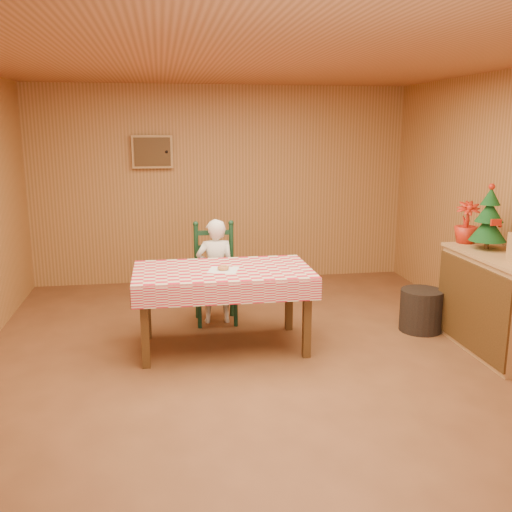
{
  "coord_description": "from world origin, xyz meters",
  "views": [
    {
      "loc": [
        -0.8,
        -4.62,
        2.05
      ],
      "look_at": [
        0.0,
        0.2,
        0.95
      ],
      "focal_mm": 40.0,
      "sensor_mm": 36.0,
      "label": 1
    }
  ],
  "objects_px": {
    "dining_table": "(223,277)",
    "christmas_tree": "(489,220)",
    "ladder_chair": "(215,275)",
    "seated_child": "(216,271)",
    "shelf_unit": "(496,304)",
    "storage_bin": "(421,310)"
  },
  "relations": [
    {
      "from": "seated_child",
      "to": "christmas_tree",
      "type": "relative_size",
      "value": 1.81
    },
    {
      "from": "dining_table",
      "to": "shelf_unit",
      "type": "xyz_separation_m",
      "value": [
        2.48,
        -0.52,
        -0.22
      ]
    },
    {
      "from": "ladder_chair",
      "to": "seated_child",
      "type": "xyz_separation_m",
      "value": [
        0.0,
        -0.06,
        0.06
      ]
    },
    {
      "from": "dining_table",
      "to": "ladder_chair",
      "type": "distance_m",
      "value": 0.81
    },
    {
      "from": "ladder_chair",
      "to": "christmas_tree",
      "type": "xyz_separation_m",
      "value": [
        2.48,
        -1.06,
        0.71
      ]
    },
    {
      "from": "dining_table",
      "to": "christmas_tree",
      "type": "bearing_deg",
      "value": -6.21
    },
    {
      "from": "dining_table",
      "to": "christmas_tree",
      "type": "relative_size",
      "value": 2.67
    },
    {
      "from": "storage_bin",
      "to": "seated_child",
      "type": "bearing_deg",
      "value": 163.52
    },
    {
      "from": "seated_child",
      "to": "shelf_unit",
      "type": "bearing_deg",
      "value": 153.21
    },
    {
      "from": "seated_child",
      "to": "storage_bin",
      "type": "xyz_separation_m",
      "value": [
        2.06,
        -0.61,
        -0.35
      ]
    },
    {
      "from": "ladder_chair",
      "to": "storage_bin",
      "type": "bearing_deg",
      "value": -17.93
    },
    {
      "from": "ladder_chair",
      "to": "shelf_unit",
      "type": "xyz_separation_m",
      "value": [
        2.48,
        -1.31,
        -0.04
      ]
    },
    {
      "from": "storage_bin",
      "to": "shelf_unit",
      "type": "bearing_deg",
      "value": -57.02
    },
    {
      "from": "dining_table",
      "to": "seated_child",
      "type": "bearing_deg",
      "value": 90.0
    },
    {
      "from": "dining_table",
      "to": "shelf_unit",
      "type": "height_order",
      "value": "shelf_unit"
    },
    {
      "from": "ladder_chair",
      "to": "storage_bin",
      "type": "distance_m",
      "value": 2.18
    },
    {
      "from": "dining_table",
      "to": "seated_child",
      "type": "xyz_separation_m",
      "value": [
        0.0,
        0.73,
        -0.13
      ]
    },
    {
      "from": "ladder_chair",
      "to": "shelf_unit",
      "type": "bearing_deg",
      "value": -27.83
    },
    {
      "from": "dining_table",
      "to": "christmas_tree",
      "type": "height_order",
      "value": "christmas_tree"
    },
    {
      "from": "dining_table",
      "to": "ladder_chair",
      "type": "xyz_separation_m",
      "value": [
        -0.0,
        0.79,
        -0.18
      ]
    },
    {
      "from": "ladder_chair",
      "to": "seated_child",
      "type": "bearing_deg",
      "value": -90.0
    },
    {
      "from": "dining_table",
      "to": "storage_bin",
      "type": "height_order",
      "value": "dining_table"
    }
  ]
}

